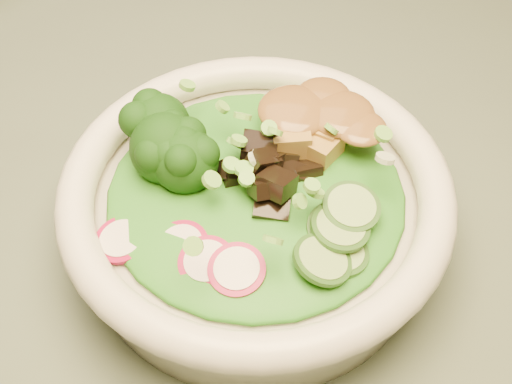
# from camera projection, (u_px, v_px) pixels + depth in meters

# --- Properties ---
(dining_table) EXTENTS (1.20, 0.80, 0.75)m
(dining_table) POSITION_uv_depth(u_px,v_px,m) (205.00, 279.00, 0.69)
(dining_table) COLOR black
(dining_table) RESTS_ON ground
(salad_bowl) EXTENTS (0.29, 0.29, 0.08)m
(salad_bowl) POSITION_uv_depth(u_px,v_px,m) (256.00, 210.00, 0.54)
(salad_bowl) COLOR silver
(salad_bowl) RESTS_ON dining_table
(lettuce_bed) EXTENTS (0.22, 0.22, 0.03)m
(lettuce_bed) POSITION_uv_depth(u_px,v_px,m) (256.00, 191.00, 0.52)
(lettuce_bed) COLOR #1B6A16
(lettuce_bed) RESTS_ON salad_bowl
(broccoli_florets) EXTENTS (0.11, 0.10, 0.05)m
(broccoli_florets) POSITION_uv_depth(u_px,v_px,m) (183.00, 135.00, 0.54)
(broccoli_florets) COLOR black
(broccoli_florets) RESTS_ON salad_bowl
(radish_slices) EXTENTS (0.13, 0.08, 0.02)m
(radish_slices) POSITION_uv_depth(u_px,v_px,m) (194.00, 252.00, 0.48)
(radish_slices) COLOR maroon
(radish_slices) RESTS_ON salad_bowl
(cucumber_slices) EXTENTS (0.10, 0.10, 0.04)m
(cucumber_slices) POSITION_uv_depth(u_px,v_px,m) (336.00, 228.00, 0.48)
(cucumber_slices) COLOR #97B665
(cucumber_slices) RESTS_ON salad_bowl
(mushroom_heap) EXTENTS (0.10, 0.10, 0.04)m
(mushroom_heap) POSITION_uv_depth(u_px,v_px,m) (267.00, 166.00, 0.52)
(mushroom_heap) COLOR black
(mushroom_heap) RESTS_ON salad_bowl
(tofu_cubes) EXTENTS (0.11, 0.09, 0.04)m
(tofu_cubes) POSITION_uv_depth(u_px,v_px,m) (313.00, 128.00, 0.55)
(tofu_cubes) COLOR olive
(tofu_cubes) RESTS_ON salad_bowl
(peanut_sauce) EXTENTS (0.08, 0.06, 0.02)m
(peanut_sauce) POSITION_uv_depth(u_px,v_px,m) (314.00, 114.00, 0.54)
(peanut_sauce) COLOR brown
(peanut_sauce) RESTS_ON tofu_cubes
(scallion_garnish) EXTENTS (0.21, 0.21, 0.03)m
(scallion_garnish) POSITION_uv_depth(u_px,v_px,m) (256.00, 167.00, 0.50)
(scallion_garnish) COLOR #6EBA41
(scallion_garnish) RESTS_ON salad_bowl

